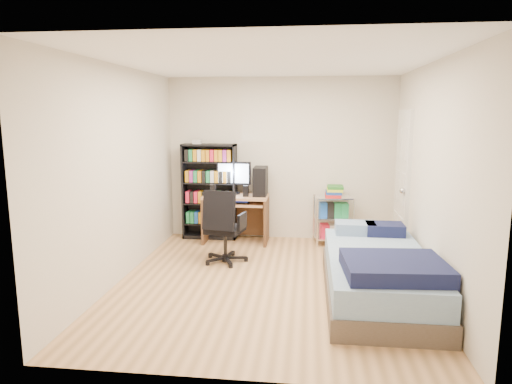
# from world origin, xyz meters

# --- Properties ---
(room) EXTENTS (3.58, 4.08, 2.58)m
(room) POSITION_xyz_m (0.00, 0.00, 1.25)
(room) COLOR tan
(room) RESTS_ON ground
(media_shelf) EXTENTS (0.84, 0.28, 1.55)m
(media_shelf) POSITION_xyz_m (-1.10, 1.84, 0.76)
(media_shelf) COLOR black
(media_shelf) RESTS_ON room
(computer_desk) EXTENTS (0.97, 0.56, 1.22)m
(computer_desk) POSITION_xyz_m (-0.55, 1.71, 0.66)
(computer_desk) COLOR tan
(computer_desk) RESTS_ON room
(office_chair) EXTENTS (0.69, 0.69, 0.99)m
(office_chair) POSITION_xyz_m (-0.65, 0.66, 0.31)
(office_chair) COLOR black
(office_chair) RESTS_ON room
(wire_cart) EXTENTS (0.60, 0.47, 0.90)m
(wire_cart) POSITION_xyz_m (0.82, 1.73, 0.58)
(wire_cart) COLOR white
(wire_cart) RESTS_ON room
(bed) EXTENTS (1.08, 2.16, 0.62)m
(bed) POSITION_xyz_m (1.19, -0.32, 0.27)
(bed) COLOR brown
(bed) RESTS_ON room
(door) EXTENTS (0.12, 0.80, 2.00)m
(door) POSITION_xyz_m (1.72, 1.35, 1.00)
(door) COLOR silver
(door) RESTS_ON room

